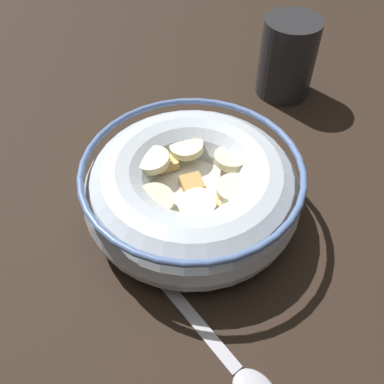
% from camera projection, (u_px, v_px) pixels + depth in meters
% --- Properties ---
extents(ground_plane, '(1.34, 1.34, 0.02)m').
position_uv_depth(ground_plane, '(192.00, 219.00, 0.42)').
color(ground_plane, black).
extents(cereal_bowl, '(0.20, 0.20, 0.06)m').
position_uv_depth(cereal_bowl, '(192.00, 189.00, 0.39)').
color(cereal_bowl, '#B2BCC6').
rests_on(cereal_bowl, ground_plane).
extents(spoon, '(0.14, 0.09, 0.01)m').
position_uv_depth(spoon, '(233.00, 364.00, 0.32)').
color(spoon, '#A5A5AD').
rests_on(spoon, ground_plane).
extents(coffee_mug, '(0.10, 0.07, 0.09)m').
position_uv_depth(coffee_mug, '(287.00, 57.00, 0.51)').
color(coffee_mug, '#262628').
rests_on(coffee_mug, ground_plane).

